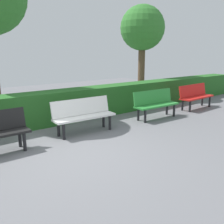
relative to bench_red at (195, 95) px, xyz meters
name	(u,v)px	position (x,y,z in m)	size (l,w,h in m)	color
ground_plane	(65,151)	(5.61, 0.76, -0.48)	(20.97, 20.97, 0.00)	slate
bench_red	(195,95)	(0.00, 0.00, 0.00)	(1.61, 0.54, 0.86)	red
bench_green	(155,103)	(2.15, 0.06, 0.00)	(1.56, 0.51, 0.86)	#2D8C38
bench_white	(83,114)	(4.64, -0.08, 0.00)	(1.63, 0.52, 0.86)	white
hedge_row	(63,106)	(4.57, -1.33, -0.02)	(16.97, 0.70, 0.93)	#266023
tree_near	(142,29)	(-0.20, -3.01, 2.47)	(1.93, 1.93, 3.97)	brown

